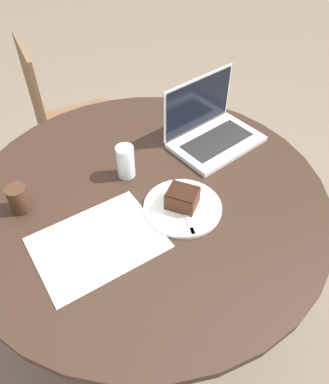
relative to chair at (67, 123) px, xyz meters
The scene contains 10 objects.
ground_plane 1.05m from the chair, 110.79° to the right, with size 12.00×12.00×0.00m, color #6B5B4C.
dining_table 0.95m from the chair, 110.79° to the right, with size 1.24×1.24×0.75m.
chair is the anchor object (origin of this frame).
paper_document 1.10m from the chair, 123.37° to the right, with size 0.44×0.38×0.00m.
plate 1.09m from the chair, 107.26° to the right, with size 0.26×0.26×0.01m.
cake_slice 1.10m from the chair, 107.14° to the right, with size 0.11×0.12×0.06m.
fork 1.15m from the chair, 108.28° to the right, with size 0.12×0.15×0.00m.
coffee_glass 0.93m from the chair, 137.18° to the right, with size 0.07×0.07×0.09m.
water_glass 0.88m from the chair, 112.14° to the right, with size 0.06×0.06×0.12m.
laptop 0.93m from the chair, 86.60° to the right, with size 0.38×0.30×0.24m.
Camera 1 is at (-0.67, -0.61, 1.67)m, focal length 35.00 mm.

